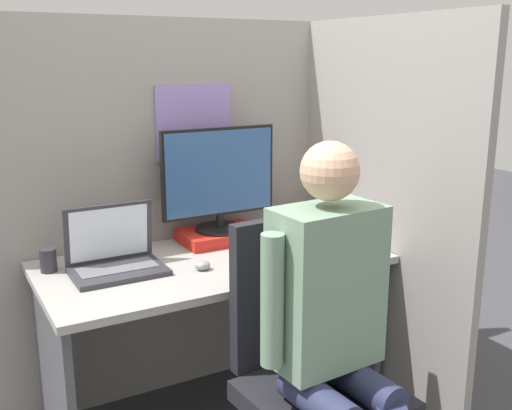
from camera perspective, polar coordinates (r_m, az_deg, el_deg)
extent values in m
cube|color=gray|center=(2.73, -7.48, -0.66)|extent=(1.87, 0.04, 1.69)
cube|color=#937AC6|center=(2.67, -5.91, 7.82)|extent=(0.35, 0.01, 0.33)
cube|color=#F4EA66|center=(2.82, -0.44, 4.52)|extent=(0.09, 0.01, 0.09)
cube|color=gray|center=(2.72, 10.10, -0.82)|extent=(0.04, 1.32, 1.69)
cube|color=#9E9993|center=(2.44, -4.13, -5.48)|extent=(1.37, 0.68, 0.03)
cube|color=#4C4C51|center=(2.42, -18.57, -15.94)|extent=(0.03, 0.58, 0.70)
cube|color=#4C4C51|center=(2.90, 7.88, -10.17)|extent=(0.03, 0.58, 0.70)
cube|color=red|center=(2.66, -3.42, -2.90)|extent=(0.35, 0.23, 0.05)
cylinder|color=black|center=(2.65, -3.43, -2.24)|extent=(0.22, 0.22, 0.01)
cylinder|color=black|center=(2.64, -3.44, -1.41)|extent=(0.04, 0.04, 0.07)
cube|color=black|center=(2.60, -3.56, 3.17)|extent=(0.53, 0.02, 0.39)
cube|color=#2D5184|center=(2.59, -3.43, 3.13)|extent=(0.50, 0.00, 0.36)
cube|color=#2D2D33|center=(2.33, -12.94, -6.19)|extent=(0.34, 0.23, 0.02)
cube|color=#5B5B60|center=(2.34, -13.08, -5.80)|extent=(0.29, 0.13, 0.00)
cube|color=#2D2D33|center=(2.38, -13.82, -2.59)|extent=(0.34, 0.03, 0.23)
cube|color=silver|center=(2.38, -13.79, -2.62)|extent=(0.30, 0.03, 0.20)
ellipsoid|color=gray|center=(2.32, -5.12, -5.73)|extent=(0.06, 0.05, 0.04)
cube|color=#A31919|center=(2.81, 5.94, -2.02)|extent=(0.04, 0.15, 0.05)
cone|color=orange|center=(2.22, -0.85, -6.48)|extent=(0.04, 0.11, 0.04)
cylinder|color=green|center=(2.28, -1.64, -5.98)|extent=(0.02, 0.02, 0.02)
cube|color=black|center=(2.08, 6.39, -18.08)|extent=(0.49, 0.49, 0.07)
cube|color=black|center=(2.14, 2.89, -7.97)|extent=(0.44, 0.08, 0.53)
cylinder|color=#282D4C|center=(1.91, 5.99, -18.08)|extent=(0.13, 0.29, 0.11)
cylinder|color=#282D4C|center=(2.01, 10.16, -16.42)|extent=(0.13, 0.29, 0.11)
cube|color=gray|center=(1.90, 6.72, -7.74)|extent=(0.35, 0.22, 0.51)
sphere|color=#D8A884|center=(1.79, 7.05, 3.23)|extent=(0.18, 0.18, 0.18)
cylinder|color=gray|center=(1.78, 1.55, -9.12)|extent=(0.07, 0.07, 0.41)
cylinder|color=gray|center=(2.03, 11.22, -6.47)|extent=(0.07, 0.07, 0.41)
cylinder|color=#232328|center=(2.81, 3.35, -1.57)|extent=(0.09, 0.09, 0.09)
cylinder|color=#28282D|center=(2.41, -19.18, -5.00)|extent=(0.06, 0.06, 0.09)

